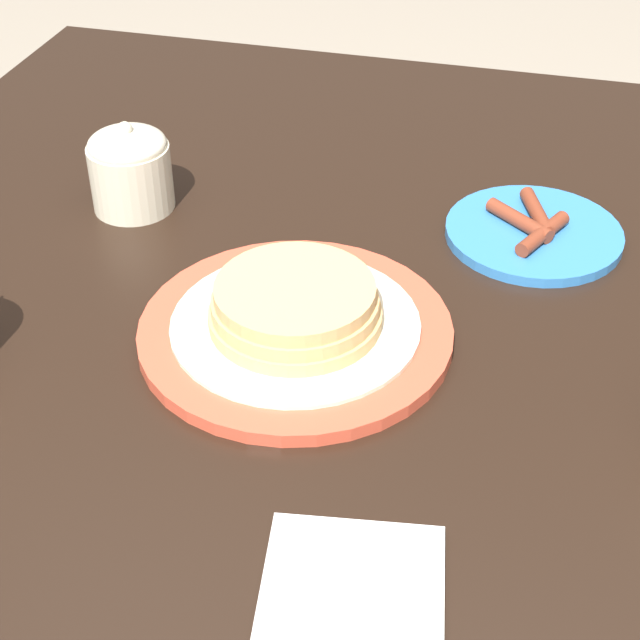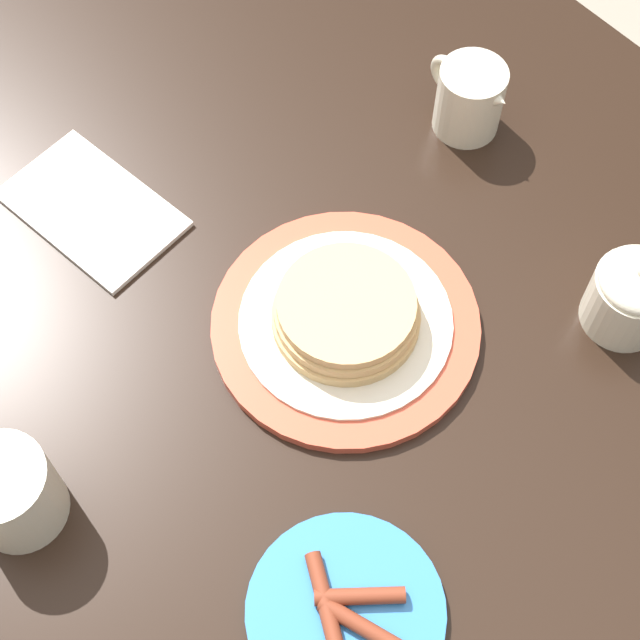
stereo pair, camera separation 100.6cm
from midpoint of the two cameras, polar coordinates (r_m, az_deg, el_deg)
The scene contains 4 objects.
dining_table at distance 0.82m, azimuth -17.24°, elevation -39.29°, with size 1.25×1.05×0.74m.
pancake_plate at distance 0.71m, azimuth -20.20°, elevation -34.09°, with size 0.26×0.26×0.05m.
side_plate_bacon at distance 0.75m, azimuth 1.71°, elevation -24.75°, with size 0.17×0.17×0.02m.
sugar_bowl at distance 0.83m, azimuth -27.57°, elevation -17.41°, with size 0.08×0.08×0.09m.
Camera 1 is at (0.59, 0.16, 1.24)m, focal length 55.00 mm.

